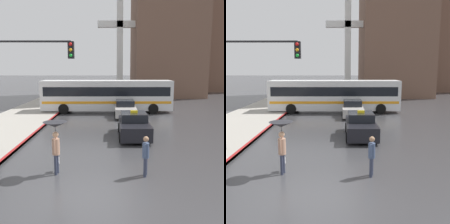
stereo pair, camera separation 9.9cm
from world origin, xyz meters
TOP-DOWN VIEW (x-y plane):
  - ground_plane at (0.00, 0.00)m, footprint 300.00×300.00m
  - taxi at (2.05, 7.97)m, footprint 1.91×4.25m
  - sedan_red at (1.86, 15.23)m, footprint 1.91×4.59m
  - city_bus at (0.18, 17.40)m, footprint 12.52×2.81m
  - pedestrian_with_umbrella at (-1.56, 2.02)m, footprint 0.95×0.95m
  - pedestrian_man at (2.01, 1.80)m, footprint 0.33×0.42m
  - traffic_light at (-3.52, 4.67)m, footprint 4.06×0.38m
  - building_tower_far at (19.98, 42.79)m, footprint 10.92×8.71m
  - monument_cross at (1.84, 31.74)m, footprint 6.48×0.90m

SIDE VIEW (x-z plane):
  - ground_plane at x=0.00m, z-range 0.00..0.00m
  - sedan_red at x=1.86m, z-range -0.05..1.37m
  - taxi at x=2.05m, z-range -0.13..1.52m
  - pedestrian_man at x=2.01m, z-range 0.12..1.75m
  - pedestrian_with_umbrella at x=-1.56m, z-range 0.60..2.76m
  - city_bus at x=0.18m, z-range 0.18..3.26m
  - traffic_light at x=-3.52m, z-range 1.16..6.96m
  - monument_cross at x=1.84m, z-range 0.99..15.71m
  - building_tower_far at x=19.98m, z-range 0.00..28.88m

